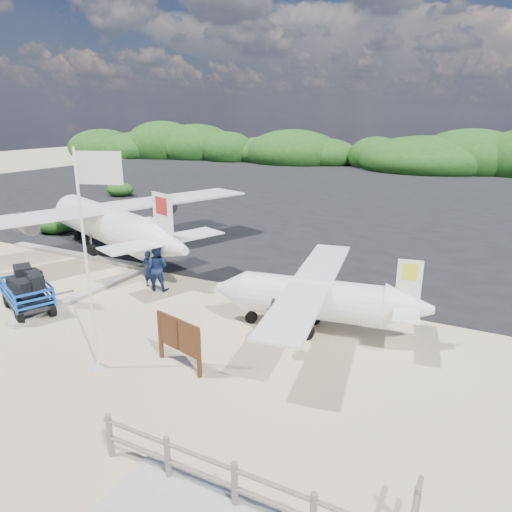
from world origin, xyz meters
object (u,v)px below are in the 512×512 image
Objects in this scene: flagpole at (99,368)px; aircraft_small at (248,184)px; baggage_cart at (30,311)px; crew_b at (157,268)px; signboard at (180,367)px; crew_a at (149,269)px.

flagpole is 36.99m from aircraft_small.
flagpole reaches higher than baggage_cart.
baggage_cart is 4.91m from crew_b.
flagpole is 2.33m from signboard.
flagpole is at bearing 102.66° from aircraft_small.
flagpole reaches higher than crew_a.
baggage_cart is at bearing 95.48° from aircraft_small.
flagpole reaches higher than aircraft_small.
crew_a is at bearing 101.55° from aircraft_small.
crew_a is 30.56m from aircraft_small.
signboard is at bearing 118.27° from crew_b.
signboard reaches higher than baggage_cart.
baggage_cart is at bearing 161.20° from flagpole.
aircraft_small is at bearing -84.77° from crew_b.
aircraft_small is (-15.55, 33.35, 0.00)m from signboard.
aircraft_small is (-10.59, 28.66, -0.79)m from crew_a.
signboard is at bearing 106.27° from aircraft_small.
signboard is 0.96× the size of crew_b.
baggage_cart is 1.71× the size of crew_a.
aircraft_small is at bearing 111.39° from flagpole.
baggage_cart is at bearing 37.72° from crew_b.
baggage_cart is 4.70m from crew_a.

